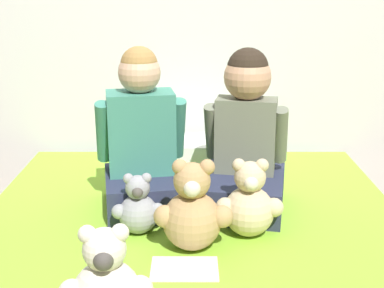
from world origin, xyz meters
name	(u,v)px	position (x,y,z in m)	size (l,w,h in m)	color
bed	(192,282)	(0.00, 0.00, 0.22)	(1.63, 1.85, 0.44)	brown
child_on_left	(142,143)	(-0.20, 0.22, 0.70)	(0.37, 0.39, 0.63)	#282D47
child_on_right	(245,144)	(0.21, 0.22, 0.69)	(0.38, 0.43, 0.63)	#282D47
teddy_bear_held_by_left_child	(138,208)	(-0.19, -0.03, 0.53)	(0.19, 0.14, 0.22)	#939399
teddy_bear_held_by_right_child	(249,203)	(0.20, -0.04, 0.56)	(0.24, 0.18, 0.28)	#D1B78E
teddy_bear_between_children	(194,212)	(0.00, -0.14, 0.57)	(0.26, 0.20, 0.31)	tan
teddy_bear_at_foot_of_bed	(106,285)	(-0.22, -0.57, 0.56)	(0.24, 0.18, 0.29)	silver
pillow_at_headboard	(192,151)	(0.00, 0.76, 0.49)	(0.46, 0.27, 0.11)	white
sign_card	(185,269)	(-0.02, -0.29, 0.44)	(0.21, 0.15, 0.00)	white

